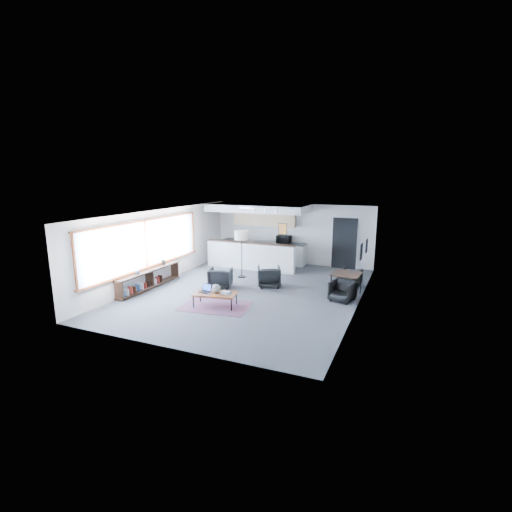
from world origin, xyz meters
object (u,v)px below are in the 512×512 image
at_px(ceramic_pot, 216,289).
at_px(dining_table, 346,275).
at_px(laptop, 206,289).
at_px(floor_lamp, 241,237).
at_px(dining_chair_near, 342,292).
at_px(dining_chair_far, 350,278).
at_px(armchair_right, 269,276).
at_px(book_stack, 226,293).
at_px(microwave, 284,238).
at_px(coffee_table, 215,294).
at_px(armchair_left, 220,277).

xyz_separation_m(ceramic_pot, dining_table, (3.33, 2.54, 0.13)).
bearing_deg(laptop, floor_lamp, 106.84).
relative_size(laptop, dining_chair_near, 0.60).
bearing_deg(dining_chair_near, laptop, -139.77).
bearing_deg(dining_chair_near, dining_chair_far, 103.63).
bearing_deg(dining_chair_near, armchair_right, -179.17).
distance_m(ceramic_pot, book_stack, 0.33).
relative_size(ceramic_pot, dining_table, 0.28).
distance_m(ceramic_pot, microwave, 5.87).
relative_size(laptop, armchair_right, 0.46).
distance_m(floor_lamp, dining_chair_near, 4.39).
relative_size(coffee_table, ceramic_pot, 5.09).
xyz_separation_m(armchair_left, microwave, (0.83, 4.19, 0.75)).
relative_size(ceramic_pot, book_stack, 0.84).
relative_size(dining_chair_near, dining_chair_far, 1.00).
distance_m(laptop, ceramic_pot, 0.35).
height_order(ceramic_pot, dining_chair_far, ceramic_pot).
relative_size(floor_lamp, dining_table, 1.92).
bearing_deg(armchair_left, microwave, -117.22).
xyz_separation_m(laptop, floor_lamp, (-0.33, 3.20, 1.08)).
xyz_separation_m(coffee_table, laptop, (-0.32, 0.02, 0.10)).
xyz_separation_m(armchair_right, microwave, (-0.63, 3.38, 0.74)).
height_order(dining_chair_near, dining_chair_far, dining_chair_near).
bearing_deg(book_stack, floor_lamp, 107.39).
bearing_deg(microwave, laptop, -95.99).
distance_m(armchair_left, floor_lamp, 1.93).
distance_m(ceramic_pot, dining_chair_far, 4.87).
relative_size(dining_chair_far, microwave, 1.00).
bearing_deg(dining_chair_far, microwave, -26.13).
relative_size(floor_lamp, microwave, 3.01).
bearing_deg(armchair_left, dining_table, 176.29).
relative_size(floor_lamp, dining_chair_far, 3.00).
relative_size(dining_table, microwave, 1.57).
height_order(coffee_table, dining_chair_near, dining_chair_near).
height_order(book_stack, armchair_left, armchair_left).
distance_m(ceramic_pot, armchair_right, 2.56).
bearing_deg(ceramic_pot, armchair_right, 73.85).
bearing_deg(ceramic_pot, dining_chair_far, 47.33).
xyz_separation_m(coffee_table, armchair_left, (-0.73, 1.68, 0.01)).
xyz_separation_m(armchair_right, floor_lamp, (-1.39, 0.73, 1.16)).
bearing_deg(armchair_right, dining_table, 157.33).
distance_m(floor_lamp, dining_chair_far, 4.19).
bearing_deg(ceramic_pot, dining_table, 37.35).
xyz_separation_m(laptop, dining_table, (3.67, 2.54, 0.19)).
relative_size(laptop, floor_lamp, 0.20).
height_order(dining_chair_far, microwave, microwave).
bearing_deg(laptop, dining_table, 45.66).
height_order(armchair_right, dining_chair_near, armchair_right).
height_order(floor_lamp, dining_table, floor_lamp).
xyz_separation_m(dining_chair_near, dining_chair_far, (-0.03, 1.68, -0.00)).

